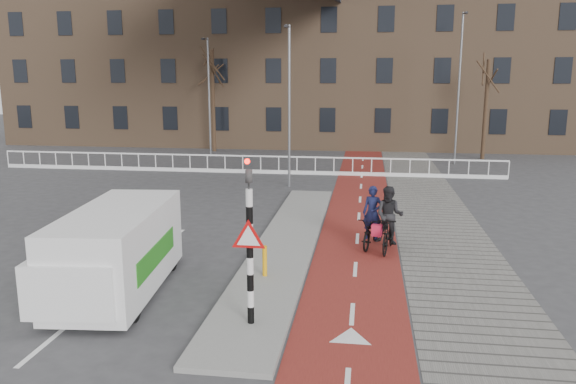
# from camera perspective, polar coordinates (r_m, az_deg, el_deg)

# --- Properties ---
(ground) EXTENTS (120.00, 120.00, 0.00)m
(ground) POSITION_cam_1_polar(r_m,az_deg,el_deg) (13.93, 0.38, -10.31)
(ground) COLOR #38383A
(ground) RESTS_ON ground
(bike_lane) EXTENTS (2.50, 60.00, 0.01)m
(bike_lane) POSITION_cam_1_polar(r_m,az_deg,el_deg) (23.40, 7.30, -1.29)
(bike_lane) COLOR maroon
(bike_lane) RESTS_ON ground
(sidewalk) EXTENTS (3.00, 60.00, 0.01)m
(sidewalk) POSITION_cam_1_polar(r_m,az_deg,el_deg) (23.54, 14.13, -1.48)
(sidewalk) COLOR slate
(sidewalk) RESTS_ON ground
(curb_island) EXTENTS (1.80, 16.00, 0.12)m
(curb_island) POSITION_cam_1_polar(r_m,az_deg,el_deg) (17.75, -0.14, -5.22)
(curb_island) COLOR gray
(curb_island) RESTS_ON ground
(traffic_signal) EXTENTS (0.80, 0.80, 3.68)m
(traffic_signal) POSITION_cam_1_polar(r_m,az_deg,el_deg) (11.49, -3.93, -4.65)
(traffic_signal) COLOR black
(traffic_signal) RESTS_ON curb_island
(bollard) EXTENTS (0.12, 0.12, 0.81)m
(bollard) POSITION_cam_1_polar(r_m,az_deg,el_deg) (14.66, -2.38, -7.00)
(bollard) COLOR #EAA10D
(bollard) RESTS_ON curb_island
(cyclist_near) EXTENTS (1.07, 1.93, 1.91)m
(cyclist_near) POSITION_cam_1_polar(r_m,az_deg,el_deg) (17.60, 8.54, -3.50)
(cyclist_near) COLOR black
(cyclist_near) RESTS_ON bike_lane
(cyclist_far) EXTENTS (0.97, 1.93, 2.00)m
(cyclist_far) POSITION_cam_1_polar(r_m,az_deg,el_deg) (17.17, 10.23, -3.29)
(cyclist_far) COLOR black
(cyclist_far) RESTS_ON bike_lane
(van) EXTENTS (2.38, 5.01, 2.08)m
(van) POSITION_cam_1_polar(r_m,az_deg,el_deg) (14.28, -16.89, -5.60)
(van) COLOR white
(van) RESTS_ON ground
(railing) EXTENTS (28.00, 0.10, 0.99)m
(railing) POSITION_cam_1_polar(r_m,az_deg,el_deg) (30.95, -4.62, 2.51)
(railing) COLOR silver
(railing) RESTS_ON ground
(townhouse_row) EXTENTS (46.00, 10.00, 15.90)m
(townhouse_row) POSITION_cam_1_polar(r_m,az_deg,el_deg) (45.13, 2.08, 14.96)
(townhouse_row) COLOR #7F6047
(townhouse_row) RESTS_ON ground
(tree_mid) EXTENTS (0.26, 0.26, 6.98)m
(tree_mid) POSITION_cam_1_polar(r_m,az_deg,el_deg) (40.01, -7.61, 9.10)
(tree_mid) COLOR #332316
(tree_mid) RESTS_ON ground
(tree_right) EXTENTS (0.25, 0.25, 6.24)m
(tree_right) POSITION_cam_1_polar(r_m,az_deg,el_deg) (37.96, 19.44, 7.85)
(tree_right) COLOR #332316
(tree_right) RESTS_ON ground
(streetlight_near) EXTENTS (0.12, 0.12, 7.52)m
(streetlight_near) POSITION_cam_1_polar(r_m,az_deg,el_deg) (26.59, 0.13, 8.53)
(streetlight_near) COLOR slate
(streetlight_near) RESTS_ON ground
(streetlight_left) EXTENTS (0.12, 0.12, 7.63)m
(streetlight_left) POSITION_cam_1_polar(r_m,az_deg,el_deg) (37.34, -8.01, 9.41)
(streetlight_left) COLOR slate
(streetlight_left) RESTS_ON ground
(streetlight_right) EXTENTS (0.12, 0.12, 8.85)m
(streetlight_right) POSITION_cam_1_polar(r_m,az_deg,el_deg) (35.23, 16.95, 9.89)
(streetlight_right) COLOR slate
(streetlight_right) RESTS_ON ground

